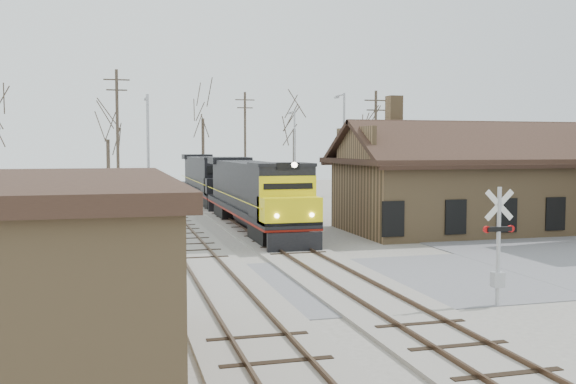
% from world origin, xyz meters
% --- Properties ---
extents(ground, '(140.00, 140.00, 0.00)m').
position_xyz_m(ground, '(0.00, 0.00, 0.00)').
color(ground, '#A29C92').
rests_on(ground, ground).
extents(road, '(60.00, 9.00, 0.03)m').
position_xyz_m(road, '(0.00, 0.00, 0.01)').
color(road, slate).
rests_on(road, ground).
extents(track_main, '(3.40, 90.00, 0.24)m').
position_xyz_m(track_main, '(0.00, 15.00, 0.07)').
color(track_main, '#A29C92').
rests_on(track_main, ground).
extents(track_siding, '(3.40, 90.00, 0.24)m').
position_xyz_m(track_siding, '(-4.50, 15.00, 0.07)').
color(track_siding, '#A29C92').
rests_on(track_siding, ground).
extents(depot, '(15.20, 9.31, 7.90)m').
position_xyz_m(depot, '(11.99, 12.00, 2.41)').
color(depot, olive).
rests_on(depot, ground).
extents(locomotive_lead, '(2.81, 18.79, 4.17)m').
position_xyz_m(locomotive_lead, '(0.00, 15.39, 2.19)').
color(locomotive_lead, black).
rests_on(locomotive_lead, ground).
extents(locomotive_trailing, '(2.81, 18.79, 3.95)m').
position_xyz_m(locomotive_trailing, '(0.00, 34.46, 2.19)').
color(locomotive_trailing, black).
rests_on(locomotive_trailing, ground).
extents(crossbuck_near, '(1.05, 0.28, 3.68)m').
position_xyz_m(crossbuck_near, '(3.39, -4.40, 1.75)').
color(crossbuck_near, '#A5A8AD').
rests_on(crossbuck_near, ground).
extents(crossbuck_far, '(1.02, 0.28, 3.58)m').
position_xyz_m(crossbuck_far, '(-6.63, 5.20, 1.71)').
color(crossbuck_far, '#A5A8AD').
rests_on(crossbuck_far, ground).
extents(streetlight_a, '(0.25, 2.04, 8.15)m').
position_xyz_m(streetlight_a, '(-5.93, 19.32, 4.60)').
color(streetlight_a, '#A5A8AD').
rests_on(streetlight_a, ground).
extents(streetlight_b, '(0.25, 2.04, 8.84)m').
position_xyz_m(streetlight_b, '(8.34, 23.11, 4.96)').
color(streetlight_b, '#A5A8AD').
rests_on(streetlight_b, ground).
extents(streetlight_c, '(0.25, 2.04, 8.36)m').
position_xyz_m(streetlight_c, '(8.50, 37.15, 4.71)').
color(streetlight_c, '#A5A8AD').
rests_on(streetlight_c, ground).
extents(utility_pole_a, '(2.00, 0.24, 10.96)m').
position_xyz_m(utility_pole_a, '(-7.70, 30.80, 5.71)').
color(utility_pole_a, '#382D23').
rests_on(utility_pole_a, ground).
extents(utility_pole_b, '(2.00, 0.24, 10.48)m').
position_xyz_m(utility_pole_b, '(4.90, 42.82, 5.47)').
color(utility_pole_b, '#382D23').
rests_on(utility_pole_b, ground).
extents(utility_pole_c, '(2.00, 0.24, 9.55)m').
position_xyz_m(utility_pole_c, '(13.01, 28.15, 5.00)').
color(utility_pole_c, '#382D23').
rests_on(utility_pole_c, ground).
extents(tree_b, '(3.73, 3.73, 9.13)m').
position_xyz_m(tree_b, '(-8.52, 38.24, 6.49)').
color(tree_b, '#382D23').
rests_on(tree_b, ground).
extents(tree_c, '(5.26, 5.26, 12.89)m').
position_xyz_m(tree_c, '(1.02, 45.92, 9.19)').
color(tree_c, '#382D23').
rests_on(tree_c, ground).
extents(tree_d, '(4.51, 4.51, 11.05)m').
position_xyz_m(tree_d, '(9.80, 41.73, 7.87)').
color(tree_d, '#382D23').
rests_on(tree_d, ground).
extents(tree_e, '(4.00, 4.00, 9.80)m').
position_xyz_m(tree_e, '(17.06, 38.88, 6.97)').
color(tree_e, '#382D23').
rests_on(tree_e, ground).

